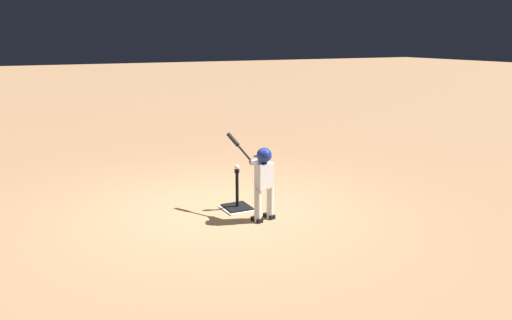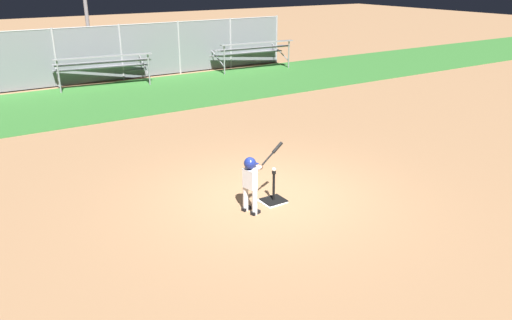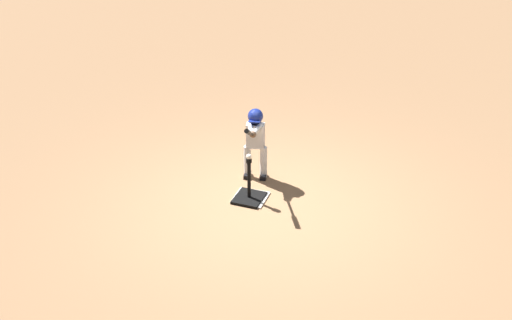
# 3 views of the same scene
# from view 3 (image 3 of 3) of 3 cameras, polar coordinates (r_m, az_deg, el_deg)

# --- Properties ---
(ground_plane) EXTENTS (90.00, 90.00, 0.00)m
(ground_plane) POSITION_cam_3_polar(r_m,az_deg,el_deg) (9.60, 0.87, -3.78)
(ground_plane) COLOR #99704C
(home_plate) EXTENTS (0.46, 0.46, 0.02)m
(home_plate) POSITION_cam_3_polar(r_m,az_deg,el_deg) (9.79, -0.45, -3.04)
(home_plate) COLOR white
(home_plate) RESTS_ON ground_plane
(batting_tee) EXTENTS (0.42, 0.38, 0.63)m
(batting_tee) POSITION_cam_3_polar(r_m,az_deg,el_deg) (9.73, -0.55, -2.73)
(batting_tee) COLOR black
(batting_tee) RESTS_ON ground_plane
(batter_child) EXTENTS (0.95, 0.40, 1.17)m
(batter_child) POSITION_cam_3_polar(r_m,az_deg,el_deg) (9.96, -0.07, 1.95)
(batter_child) COLOR silver
(batter_child) RESTS_ON ground_plane
(baseball) EXTENTS (0.07, 0.07, 0.07)m
(baseball) POSITION_cam_3_polar(r_m,az_deg,el_deg) (9.44, -0.57, 0.27)
(baseball) COLOR white
(baseball) RESTS_ON batting_tee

